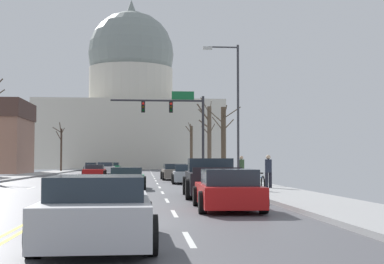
{
  "coord_description": "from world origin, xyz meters",
  "views": [
    {
      "loc": [
        2.66,
        -29.57,
        1.48
      ],
      "look_at": [
        7.39,
        26.53,
        4.36
      ],
      "focal_mm": 52.78,
      "sensor_mm": 36.0,
      "label": 1
    }
  ],
  "objects_px": {
    "sedan_near_00": "(175,172)",
    "sedan_near_05": "(98,211)",
    "street_lamp_right": "(234,102)",
    "pickup_truck_near_03": "(211,179)",
    "sedan_oncoming_03": "(91,167)",
    "sedan_near_02": "(127,179)",
    "sedan_oncoming_02": "(113,167)",
    "pedestrian_00": "(268,170)",
    "sedan_near_04": "(228,191)",
    "bicycle_parked": "(260,183)",
    "sedan_oncoming_00": "(95,171)",
    "sedan_near_01": "(187,175)",
    "signal_gantry": "(178,116)",
    "sedan_oncoming_01": "(105,168)",
    "pedestrian_01": "(241,168)"
  },
  "relations": [
    {
      "from": "sedan_oncoming_01",
      "to": "sedan_oncoming_02",
      "type": "xyz_separation_m",
      "value": [
        0.23,
        10.78,
        -0.01
      ]
    },
    {
      "from": "sedan_oncoming_02",
      "to": "sedan_near_05",
      "type": "bearing_deg",
      "value": -87.04
    },
    {
      "from": "sedan_oncoming_00",
      "to": "sedan_near_04",
      "type": "bearing_deg",
      "value": -78.62
    },
    {
      "from": "street_lamp_right",
      "to": "sedan_near_01",
      "type": "relative_size",
      "value": 1.91
    },
    {
      "from": "sedan_near_02",
      "to": "sedan_oncoming_00",
      "type": "relative_size",
      "value": 0.97
    },
    {
      "from": "signal_gantry",
      "to": "sedan_oncoming_03",
      "type": "distance_m",
      "value": 39.0
    },
    {
      "from": "pickup_truck_near_03",
      "to": "sedan_oncoming_00",
      "type": "distance_m",
      "value": 29.81
    },
    {
      "from": "sedan_near_01",
      "to": "bicycle_parked",
      "type": "xyz_separation_m",
      "value": [
        2.41,
        -11.81,
        -0.08
      ]
    },
    {
      "from": "sedan_near_05",
      "to": "pedestrian_01",
      "type": "distance_m",
      "value": 24.47
    },
    {
      "from": "sedan_oncoming_01",
      "to": "pickup_truck_near_03",
      "type": "bearing_deg",
      "value": -80.36
    },
    {
      "from": "sedan_oncoming_03",
      "to": "pedestrian_00",
      "type": "height_order",
      "value": "pedestrian_00"
    },
    {
      "from": "sedan_oncoming_01",
      "to": "sedan_near_01",
      "type": "bearing_deg",
      "value": -75.93
    },
    {
      "from": "sedan_near_04",
      "to": "sedan_near_00",
      "type": "bearing_deg",
      "value": 90.37
    },
    {
      "from": "pickup_truck_near_03",
      "to": "pedestrian_00",
      "type": "bearing_deg",
      "value": 53.01
    },
    {
      "from": "bicycle_parked",
      "to": "pickup_truck_near_03",
      "type": "bearing_deg",
      "value": -143.52
    },
    {
      "from": "sedan_near_00",
      "to": "sedan_near_04",
      "type": "bearing_deg",
      "value": -89.63
    },
    {
      "from": "sedan_oncoming_02",
      "to": "bicycle_parked",
      "type": "height_order",
      "value": "sedan_oncoming_02"
    },
    {
      "from": "sedan_oncoming_00",
      "to": "sedan_oncoming_03",
      "type": "relative_size",
      "value": 0.97
    },
    {
      "from": "signal_gantry",
      "to": "pedestrian_01",
      "type": "xyz_separation_m",
      "value": [
        3.07,
        -13.65,
        -4.22
      ]
    },
    {
      "from": "sedan_near_05",
      "to": "sedan_oncoming_00",
      "type": "distance_m",
      "value": 41.93
    },
    {
      "from": "sedan_near_02",
      "to": "sedan_oncoming_03",
      "type": "height_order",
      "value": "sedan_oncoming_03"
    },
    {
      "from": "sedan_near_01",
      "to": "sedan_near_04",
      "type": "distance_m",
      "value": 19.72
    },
    {
      "from": "pedestrian_00",
      "to": "sedan_near_05",
      "type": "bearing_deg",
      "value": -111.82
    },
    {
      "from": "sedan_near_05",
      "to": "sedan_oncoming_02",
      "type": "bearing_deg",
      "value": 92.96
    },
    {
      "from": "sedan_near_05",
      "to": "sedan_oncoming_03",
      "type": "distance_m",
      "value": 74.74
    },
    {
      "from": "sedan_near_00",
      "to": "sedan_near_05",
      "type": "bearing_deg",
      "value": -95.36
    },
    {
      "from": "sedan_near_05",
      "to": "pedestrian_00",
      "type": "relative_size",
      "value": 2.84
    },
    {
      "from": "sedan_oncoming_01",
      "to": "sedan_near_05",
      "type": "bearing_deg",
      "value": -86.22
    },
    {
      "from": "sedan_near_01",
      "to": "sedan_near_05",
      "type": "xyz_separation_m",
      "value": [
        -3.58,
        -26.45,
        0.01
      ]
    },
    {
      "from": "sedan_oncoming_02",
      "to": "pedestrian_00",
      "type": "xyz_separation_m",
      "value": [
        10.37,
        -48.74,
        0.44
      ]
    },
    {
      "from": "pedestrian_01",
      "to": "sedan_near_01",
      "type": "bearing_deg",
      "value": 136.7
    },
    {
      "from": "sedan_near_00",
      "to": "bicycle_parked",
      "type": "xyz_separation_m",
      "value": [
        2.82,
        -19.07,
        -0.1
      ]
    },
    {
      "from": "sedan_oncoming_03",
      "to": "pedestrian_00",
      "type": "bearing_deg",
      "value": -76.19
    },
    {
      "from": "pedestrian_01",
      "to": "sedan_oncoming_00",
      "type": "bearing_deg",
      "value": 119.67
    },
    {
      "from": "sedan_near_02",
      "to": "pedestrian_01",
      "type": "height_order",
      "value": "pedestrian_01"
    },
    {
      "from": "street_lamp_right",
      "to": "sedan_oncoming_03",
      "type": "distance_m",
      "value": 53.41
    },
    {
      "from": "sedan_near_02",
      "to": "sedan_oncoming_02",
      "type": "xyz_separation_m",
      "value": [
        -3.34,
        46.71,
        0.06
      ]
    },
    {
      "from": "sedan_oncoming_02",
      "to": "bicycle_parked",
      "type": "xyz_separation_m",
      "value": [
        9.41,
        -51.45,
        -0.11
      ]
    },
    {
      "from": "sedan_near_01",
      "to": "bicycle_parked",
      "type": "bearing_deg",
      "value": -78.47
    },
    {
      "from": "sedan_near_01",
      "to": "pickup_truck_near_03",
      "type": "distance_m",
      "value": 13.6
    },
    {
      "from": "pickup_truck_near_03",
      "to": "pedestrian_01",
      "type": "distance_m",
      "value": 11.14
    },
    {
      "from": "signal_gantry",
      "to": "pickup_truck_near_03",
      "type": "height_order",
      "value": "signal_gantry"
    },
    {
      "from": "sedan_oncoming_01",
      "to": "pedestrian_01",
      "type": "distance_m",
      "value": 33.42
    },
    {
      "from": "pickup_truck_near_03",
      "to": "pedestrian_00",
      "type": "xyz_separation_m",
      "value": [
        3.4,
        4.51,
        0.32
      ]
    },
    {
      "from": "signal_gantry",
      "to": "sedan_near_01",
      "type": "xyz_separation_m",
      "value": [
        -0.03,
        -10.73,
        -4.69
      ]
    },
    {
      "from": "sedan_near_01",
      "to": "pickup_truck_near_03",
      "type": "relative_size",
      "value": 0.8
    },
    {
      "from": "street_lamp_right",
      "to": "pickup_truck_near_03",
      "type": "distance_m",
      "value": 11.15
    },
    {
      "from": "signal_gantry",
      "to": "sedan_oncoming_03",
      "type": "height_order",
      "value": "signal_gantry"
    },
    {
      "from": "sedan_near_00",
      "to": "sedan_oncoming_01",
      "type": "distance_m",
      "value": 22.65
    },
    {
      "from": "sedan_near_04",
      "to": "sedan_oncoming_00",
      "type": "xyz_separation_m",
      "value": [
        -7.05,
        35.03,
        -0.05
      ]
    }
  ]
}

